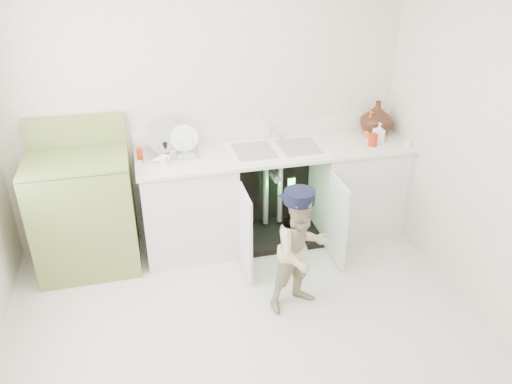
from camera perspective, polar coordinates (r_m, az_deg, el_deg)
The scene contains 5 objects.
ground at distance 3.78m, azimuth -0.98°, elevation -15.79°, with size 3.50×3.50×0.00m, color beige.
room_shell at distance 3.05m, azimuth -1.16°, elevation 1.46°, with size 6.00×5.50×1.26m.
counter_run at distance 4.58m, azimuth 2.58°, elevation 0.03°, with size 2.44×1.02×1.22m.
avocado_stove at distance 4.41m, azimuth -18.97°, elevation -2.09°, with size 0.81×0.65×1.26m.
repair_worker at distance 3.73m, azimuth 5.18°, elevation -6.64°, with size 0.56×0.89×1.00m.
Camera 1 is at (-0.60, -2.67, 2.60)m, focal length 35.00 mm.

